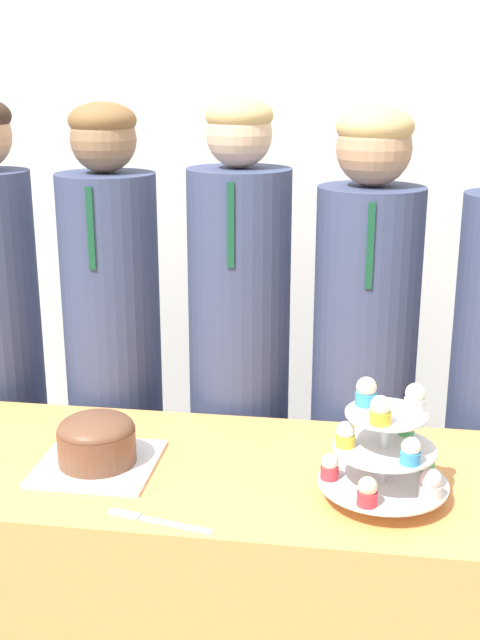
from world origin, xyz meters
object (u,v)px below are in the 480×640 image
(student_3, at_px, (362,400))
(student_1, at_px, (115,387))
(cupcake_stand, at_px, (385,449))
(round_cake, at_px, (97,442))
(student_2, at_px, (239,393))
(cake_knife, at_px, (143,518))

(student_3, bearing_deg, student_1, -180.00)
(cupcake_stand, distance_m, student_3, 0.59)
(student_1, xyz_separation_m, student_3, (0.73, 0.00, 0.00))
(round_cake, xyz_separation_m, student_2, (0.26, 0.51, -0.07))
(round_cake, distance_m, student_3, 0.80)
(student_2, height_order, student_3, student_2)
(student_3, bearing_deg, round_cake, -140.15)
(round_cake, distance_m, student_2, 0.58)
(cupcake_stand, bearing_deg, student_3, 94.49)
(cake_knife, relative_size, cupcake_stand, 0.83)
(round_cake, relative_size, student_3, 0.17)
(student_1, bearing_deg, student_3, 0.00)
(round_cake, distance_m, student_1, 0.53)
(cake_knife, relative_size, student_3, 0.15)
(round_cake, height_order, student_2, student_2)
(cake_knife, bearing_deg, student_1, 122.66)
(round_cake, relative_size, student_1, 0.17)
(cupcake_stand, bearing_deg, cake_knife, -162.13)
(student_1, distance_m, student_3, 0.73)
(cake_knife, distance_m, cupcake_stand, 0.53)
(round_cake, height_order, cake_knife, round_cake)
(cake_knife, xyz_separation_m, cupcake_stand, (0.49, 0.16, 0.12))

